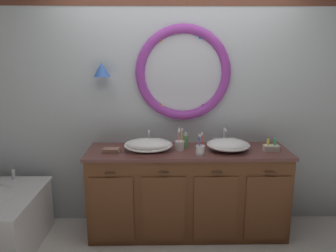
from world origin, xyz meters
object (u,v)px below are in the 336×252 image
(sink_basin_right, at_px, (228,145))
(sink_basin_left, at_px, (148,145))
(toiletry_basket, at_px, (271,148))
(toothbrush_holder_left, at_px, (180,145))
(soap_dispenser, at_px, (186,141))
(toothbrush_holder_right, at_px, (200,150))
(folded_hand_towel, at_px, (111,150))

(sink_basin_right, bearing_deg, sink_basin_left, 180.00)
(toiletry_basket, bearing_deg, sink_basin_right, 177.00)
(toothbrush_holder_left, height_order, soap_dispenser, toothbrush_holder_left)
(toothbrush_holder_left, bearing_deg, toothbrush_holder_right, -44.16)
(toothbrush_holder_right, relative_size, toiletry_basket, 1.49)
(sink_basin_left, distance_m, soap_dispenser, 0.39)
(soap_dispenser, height_order, toiletry_basket, soap_dispenser)
(sink_basin_right, distance_m, soap_dispenser, 0.43)
(sink_basin_right, height_order, folded_hand_towel, sink_basin_right)
(sink_basin_right, xyz_separation_m, toothbrush_holder_left, (-0.48, 0.02, -0.00))
(sink_basin_left, distance_m, folded_hand_towel, 0.36)
(soap_dispenser, xyz_separation_m, folded_hand_towel, (-0.74, -0.15, -0.05))
(sink_basin_left, height_order, sink_basin_right, sink_basin_left)
(folded_hand_towel, relative_size, toiletry_basket, 1.10)
(sink_basin_right, xyz_separation_m, toothbrush_holder_right, (-0.29, -0.15, -0.00))
(sink_basin_left, height_order, soap_dispenser, soap_dispenser)
(sink_basin_right, distance_m, toiletry_basket, 0.42)
(sink_basin_left, height_order, folded_hand_towel, sink_basin_left)
(toiletry_basket, bearing_deg, toothbrush_holder_right, -169.54)
(sink_basin_right, xyz_separation_m, soap_dispenser, (-0.41, 0.12, 0.01))
(toothbrush_holder_right, bearing_deg, sink_basin_right, 27.56)
(sink_basin_right, height_order, toothbrush_holder_right, toothbrush_holder_right)
(toothbrush_holder_left, bearing_deg, sink_basin_left, -175.52)
(sink_basin_right, bearing_deg, toothbrush_holder_left, 177.09)
(soap_dispenser, bearing_deg, folded_hand_towel, -168.76)
(sink_basin_left, relative_size, folded_hand_towel, 2.87)
(toothbrush_holder_left, distance_m, toiletry_basket, 0.90)
(toothbrush_holder_left, distance_m, soap_dispenser, 0.12)
(sink_basin_right, distance_m, toothbrush_holder_left, 0.48)
(toothbrush_holder_right, bearing_deg, toiletry_basket, 10.46)
(toothbrush_holder_left, distance_m, folded_hand_towel, 0.67)
(toiletry_basket, bearing_deg, soap_dispenser, 170.41)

